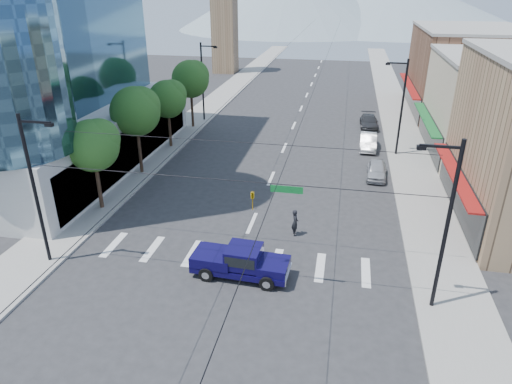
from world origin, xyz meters
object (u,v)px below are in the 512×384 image
at_px(parked_car_mid, 368,142).
at_px(parked_car_far, 369,122).
at_px(pedestrian, 295,223).
at_px(parked_car_near, 377,170).
at_px(pickup_truck, 240,261).

bearing_deg(parked_car_mid, parked_car_far, 88.94).
distance_m(pedestrian, parked_car_near, 12.34).
distance_m(pickup_truck, parked_car_far, 32.01).
bearing_deg(pickup_truck, pedestrian, 67.39).
relative_size(pedestrian, parked_car_mid, 0.40).
height_order(pedestrian, parked_car_mid, pedestrian).
bearing_deg(parked_car_near, parked_car_far, 94.08).
height_order(pickup_truck, parked_car_far, pickup_truck).
relative_size(parked_car_near, parked_car_far, 0.84).
bearing_deg(parked_car_mid, parked_car_near, -84.87).
height_order(parked_car_mid, parked_car_far, parked_car_mid).
relative_size(pickup_truck, parked_car_near, 1.41).
height_order(parked_car_near, parked_car_mid, parked_car_mid).
height_order(parked_car_near, parked_car_far, parked_car_far).
bearing_deg(parked_car_near, pedestrian, -113.95).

